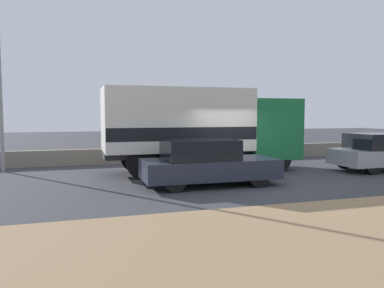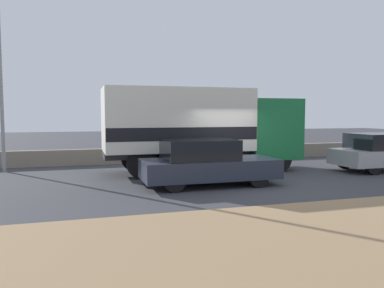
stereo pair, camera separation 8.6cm
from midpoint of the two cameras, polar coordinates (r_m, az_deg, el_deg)
name	(u,v)px [view 1 (the left image)]	position (r m, az deg, el deg)	size (l,w,h in m)	color
ground_plane	(241,182)	(12.66, 7.36, -5.83)	(80.00, 80.00, 0.00)	#38383D
stone_wall_backdrop	(190,154)	(18.24, -0.49, -1.49)	(60.00, 0.35, 0.71)	gray
box_truck	(198,126)	(14.67, 0.79, 2.81)	(7.70, 2.42, 3.25)	#196B38
car_hatchback	(207,163)	(11.94, 2.05, -2.89)	(4.33, 1.75, 1.48)	#282D3D
car_sedan_second	(383,152)	(17.06, 26.99, -1.07)	(4.30, 1.84, 1.51)	#9E9EA3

